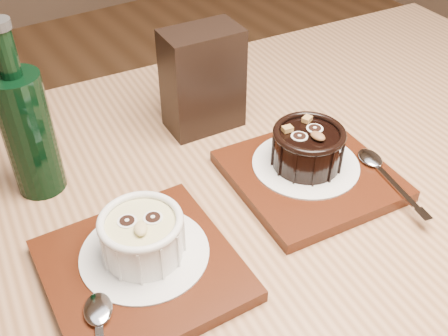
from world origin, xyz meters
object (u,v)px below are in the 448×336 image
object	(u,v)px
table	(262,274)
tray_left	(142,270)
tray_right	(310,175)
ramekin_dark	(308,146)
green_bottle	(28,130)
ramekin_white	(142,234)
condiment_stand	(203,80)

from	to	relation	value
table	tray_left	size ratio (longest dim) A/B	7.08
tray_right	ramekin_dark	size ratio (longest dim) A/B	2.09
green_bottle	tray_right	bearing A→B (deg)	-31.77
tray_left	ramekin_white	distance (m)	0.04
tray_left	green_bottle	bearing A→B (deg)	101.28
tray_left	condiment_stand	world-z (taller)	condiment_stand
tray_left	ramekin_white	size ratio (longest dim) A/B	2.16
green_bottle	table	bearing A→B (deg)	-46.53
tray_right	condiment_stand	xyz separation A→B (m)	(-0.04, 0.17, 0.06)
tray_left	condiment_stand	bearing A→B (deg)	45.13
tray_left	table	bearing A→B (deg)	-2.89
tray_left	condiment_stand	size ratio (longest dim) A/B	1.29
condiment_stand	green_bottle	size ratio (longest dim) A/B	0.67
table	condiment_stand	world-z (taller)	condiment_stand
condiment_stand	ramekin_dark	bearing A→B (deg)	-74.14
tray_right	green_bottle	xyz separation A→B (m)	(-0.27, 0.17, 0.07)
ramekin_dark	green_bottle	xyz separation A→B (m)	(-0.28, 0.16, 0.04)
tray_right	green_bottle	size ratio (longest dim) A/B	0.86
table	tray_right	distance (m)	0.13
tray_left	ramekin_dark	size ratio (longest dim) A/B	2.09
table	tray_left	distance (m)	0.18
table	ramekin_dark	bearing A→B (deg)	23.64
table	tray_left	xyz separation A→B (m)	(-0.15, 0.01, 0.10)
ramekin_dark	condiment_stand	bearing A→B (deg)	100.56
table	green_bottle	bearing A→B (deg)	133.47
table	green_bottle	xyz separation A→B (m)	(-0.19, 0.20, 0.17)
tray_left	ramekin_dark	distance (m)	0.24
tray_left	ramekin_dark	xyz separation A→B (m)	(0.24, 0.03, 0.04)
ramekin_white	ramekin_dark	bearing A→B (deg)	27.80
green_bottle	tray_left	bearing A→B (deg)	-78.72
table	tray_right	world-z (taller)	tray_right
table	tray_right	xyz separation A→B (m)	(0.09, 0.03, 0.10)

